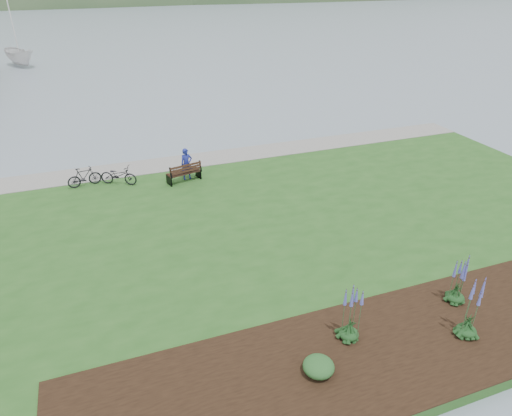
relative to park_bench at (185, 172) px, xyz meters
The scene contains 14 objects.
ground 4.84m from the park_bench, 60.39° to the right, with size 600.00×600.00×0.00m, color gray.
lawn 6.60m from the park_bench, 69.06° to the right, with size 34.00×20.00×0.40m, color #22501C.
shoreline_path 3.67m from the park_bench, 49.85° to the left, with size 34.00×2.20×0.03m, color gray.
garden_bed 14.92m from the park_bench, 69.01° to the right, with size 24.00×4.40×0.04m, color black.
far_hillside 167.38m from the park_bench, 82.33° to the left, with size 580.00×80.00×38.00m, color #2F4B2A, non-canonical shape.
park_bench is the anchor object (origin of this frame).
person 0.61m from the park_bench, 58.83° to the left, with size 0.73×0.50×2.00m, color navy.
bicycle_a 3.42m from the park_bench, 164.71° to the left, with size 1.96×0.68×1.02m, color black.
bicycle_b 5.14m from the park_bench, 165.51° to the left, with size 1.71×0.49×1.03m, color black.
sailboat 42.16m from the park_bench, 105.02° to the left, with size 9.74×9.92×25.68m, color silver.
echium_0 15.37m from the park_bench, 68.61° to the right, with size 0.62×0.62×2.34m.
echium_1 14.40m from the park_bench, 63.52° to the right, with size 0.62×0.62×1.97m.
echium_4 13.35m from the park_bench, 80.74° to the right, with size 0.62×0.62×2.32m.
shrub_0 14.08m from the park_bench, 87.34° to the right, with size 0.89×0.89×0.45m, color #1E4C21.
Camera 1 is at (-6.49, -17.91, 10.44)m, focal length 32.00 mm.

